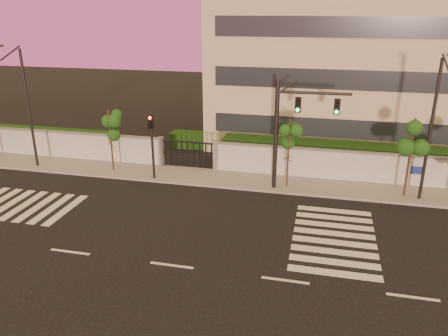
{
  "coord_description": "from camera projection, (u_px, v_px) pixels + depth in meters",
  "views": [
    {
      "loc": [
        6.02,
        -15.65,
        10.69
      ],
      "look_at": [
        0.98,
        6.0,
        2.53
      ],
      "focal_mm": 35.0,
      "sensor_mm": 36.0,
      "label": 1
    }
  ],
  "objects": [
    {
      "name": "ground",
      "position": [
        172.0,
        265.0,
        19.27
      ],
      "size": [
        120.0,
        120.0,
        0.0
      ],
      "primitive_type": "plane",
      "color": "black",
      "rests_on": "ground"
    },
    {
      "name": "street_tree_e",
      "position": [
        412.0,
        140.0,
        24.91
      ],
      "size": [
        1.64,
        1.31,
        4.87
      ],
      "color": "#382314",
      "rests_on": "ground"
    },
    {
      "name": "streetlight_west",
      "position": [
        26.0,
        103.0,
        29.41
      ],
      "size": [
        0.51,
        2.07,
        8.62
      ],
      "color": "black",
      "rests_on": "ground"
    },
    {
      "name": "perimeter_wall",
      "position": [
        231.0,
        158.0,
        29.85
      ],
      "size": [
        60.0,
        0.36,
        2.2
      ],
      "color": "silver",
      "rests_on": "ground"
    },
    {
      "name": "street_tree_c",
      "position": [
        110.0,
        127.0,
        29.21
      ],
      "size": [
        1.39,
        1.11,
        4.36
      ],
      "color": "#382314",
      "rests_on": "ground"
    },
    {
      "name": "hedge_row",
      "position": [
        253.0,
        150.0,
        32.22
      ],
      "size": [
        41.0,
        4.25,
        1.8
      ],
      "color": "#163710",
      "rests_on": "ground"
    },
    {
      "name": "traffic_signal_main",
      "position": [
        291.0,
        123.0,
        25.71
      ],
      "size": [
        4.3,
        0.42,
        6.8
      ],
      "rotation": [
        0.0,
        0.0,
        0.03
      ],
      "color": "black",
      "rests_on": "ground"
    },
    {
      "name": "streetlight_east",
      "position": [
        432.0,
        125.0,
        24.0
      ],
      "size": [
        0.52,
        2.08,
        8.63
      ],
      "color": "black",
      "rests_on": "ground"
    },
    {
      "name": "road_markings",
      "position": [
        167.0,
        223.0,
        23.04
      ],
      "size": [
        57.0,
        7.62,
        0.02
      ],
      "color": "silver",
      "rests_on": "ground"
    },
    {
      "name": "street_tree_d",
      "position": [
        289.0,
        137.0,
        26.42
      ],
      "size": [
        1.32,
        1.05,
        4.53
      ],
      "color": "#382314",
      "rests_on": "ground"
    },
    {
      "name": "traffic_signal_secondary",
      "position": [
        152.0,
        138.0,
        27.83
      ],
      "size": [
        0.36,
        0.34,
        4.57
      ],
      "rotation": [
        0.0,
        0.0,
        0.31
      ],
      "color": "black",
      "rests_on": "ground"
    },
    {
      "name": "institutional_building",
      "position": [
        365.0,
        68.0,
        35.33
      ],
      "size": [
        24.4,
        12.4,
        12.25
      ],
      "color": "beige",
      "rests_on": "ground"
    },
    {
      "name": "sidewalk",
      "position": [
        225.0,
        179.0,
        28.84
      ],
      "size": [
        60.0,
        3.0,
        0.15
      ],
      "primitive_type": "cube",
      "color": "gray",
      "rests_on": "ground"
    }
  ]
}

